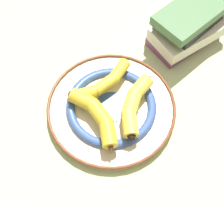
{
  "coord_description": "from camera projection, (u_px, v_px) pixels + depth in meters",
  "views": [
    {
      "loc": [
        -0.27,
        0.27,
        0.72
      ],
      "look_at": [
        -0.02,
        -0.0,
        0.04
      ],
      "focal_mm": 50.0,
      "sensor_mm": 36.0,
      "label": 1
    }
  ],
  "objects": [
    {
      "name": "decorative_bowl",
      "position": [
        112.0,
        107.0,
        0.8
      ],
      "size": [
        0.33,
        0.33,
        0.04
      ],
      "color": "beige",
      "rests_on": "ground_plane"
    },
    {
      "name": "banana_a",
      "position": [
        98.0,
        117.0,
        0.74
      ],
      "size": [
        0.19,
        0.09,
        0.04
      ],
      "rotation": [
        0.0,
        0.0,
        -0.21
      ],
      "color": "gold",
      "rests_on": "decorative_bowl"
    },
    {
      "name": "ground_plane",
      "position": [
        107.0,
        107.0,
        0.81
      ],
      "size": [
        2.8,
        2.8,
        0.0
      ],
      "primitive_type": "plane",
      "color": "#B2C693"
    },
    {
      "name": "banana_b",
      "position": [
        102.0,
        84.0,
        0.79
      ],
      "size": [
        0.07,
        0.19,
        0.03
      ],
      "rotation": [
        0.0,
        0.0,
        -1.72
      ],
      "color": "yellow",
      "rests_on": "decorative_bowl"
    },
    {
      "name": "banana_c",
      "position": [
        134.0,
        103.0,
        0.76
      ],
      "size": [
        0.1,
        0.18,
        0.04
      ],
      "rotation": [
        0.0,
        0.0,
        -4.25
      ],
      "color": "yellow",
      "rests_on": "decorative_bowl"
    },
    {
      "name": "book_stack",
      "position": [
        189.0,
        26.0,
        0.86
      ],
      "size": [
        0.16,
        0.23,
        0.13
      ],
      "rotation": [
        0.0,
        0.0,
        4.55
      ],
      "color": "#753D70",
      "rests_on": "ground_plane"
    }
  ]
}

